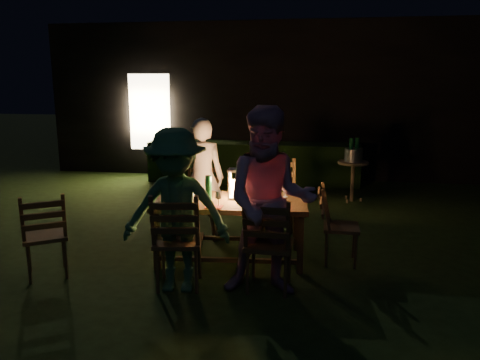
% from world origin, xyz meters
% --- Properties ---
extents(garden_envelope, '(40.00, 40.00, 3.20)m').
position_xyz_m(garden_envelope, '(-0.01, 6.15, 1.58)').
color(garden_envelope, black).
rests_on(garden_envelope, ground).
extents(dining_table, '(1.77, 0.99, 0.71)m').
position_xyz_m(dining_table, '(-0.19, -0.42, 0.64)').
color(dining_table, '#493018').
rests_on(dining_table, ground).
extents(chair_near_left, '(0.54, 0.56, 1.04)m').
position_xyz_m(chair_near_left, '(-0.57, -1.23, 0.31)').
color(chair_near_left, '#493018').
rests_on(chair_near_left, ground).
extents(chair_near_right, '(0.47, 0.50, 1.01)m').
position_xyz_m(chair_near_right, '(0.32, -1.15, 0.30)').
color(chair_near_right, '#493018').
rests_on(chair_near_right, ground).
extents(chair_far_left, '(0.47, 0.50, 0.97)m').
position_xyz_m(chair_far_left, '(-0.71, 0.30, 0.29)').
color(chair_far_left, '#493018').
rests_on(chair_far_left, ground).
extents(chair_far_right, '(0.54, 0.57, 1.06)m').
position_xyz_m(chair_far_right, '(0.29, 0.39, 0.32)').
color(chair_far_right, '#493018').
rests_on(chair_far_right, ground).
extents(chair_end, '(0.45, 0.41, 0.92)m').
position_xyz_m(chair_end, '(1.04, -0.31, 0.28)').
color(chair_end, '#493018').
rests_on(chair_end, ground).
extents(chair_spare, '(0.61, 0.62, 0.96)m').
position_xyz_m(chair_spare, '(-2.02, -1.21, 0.29)').
color(chair_spare, '#493018').
rests_on(chair_spare, ground).
extents(person_house_side, '(0.60, 0.42, 1.57)m').
position_xyz_m(person_house_side, '(-0.71, 0.35, 0.78)').
color(person_house_side, beige).
rests_on(person_house_side, ground).
extents(person_opp_right, '(0.94, 0.76, 1.82)m').
position_xyz_m(person_opp_right, '(0.33, -1.20, 0.91)').
color(person_opp_right, '#C386A0').
rests_on(person_opp_right, ground).
extents(person_opp_left, '(1.09, 0.69, 1.61)m').
position_xyz_m(person_opp_left, '(-0.57, -1.28, 0.80)').
color(person_opp_left, '#376E42').
rests_on(person_opp_left, ground).
extents(lantern, '(0.16, 0.16, 0.35)m').
position_xyz_m(lantern, '(-0.15, -0.37, 0.87)').
color(lantern, white).
rests_on(lantern, dining_table).
extents(plate_far_left, '(0.25, 0.25, 0.01)m').
position_xyz_m(plate_far_left, '(-0.76, -0.25, 0.72)').
color(plate_far_left, white).
rests_on(plate_far_left, dining_table).
extents(plate_near_left, '(0.25, 0.25, 0.01)m').
position_xyz_m(plate_near_left, '(-0.72, -0.69, 0.72)').
color(plate_near_left, white).
rests_on(plate_near_left, dining_table).
extents(plate_far_right, '(0.25, 0.25, 0.01)m').
position_xyz_m(plate_far_right, '(0.24, -0.17, 0.72)').
color(plate_far_right, white).
rests_on(plate_far_right, dining_table).
extents(plate_near_right, '(0.25, 0.25, 0.01)m').
position_xyz_m(plate_near_right, '(0.28, -0.60, 0.72)').
color(plate_near_right, white).
rests_on(plate_near_right, dining_table).
extents(wineglass_a, '(0.06, 0.06, 0.18)m').
position_xyz_m(wineglass_a, '(-0.51, -0.17, 0.80)').
color(wineglass_a, '#59070F').
rests_on(wineglass_a, dining_table).
extents(wineglass_b, '(0.06, 0.06, 0.18)m').
position_xyz_m(wineglass_b, '(-0.90, -0.61, 0.80)').
color(wineglass_b, '#59070F').
rests_on(wineglass_b, dining_table).
extents(wineglass_c, '(0.06, 0.06, 0.18)m').
position_xyz_m(wineglass_c, '(0.13, -0.68, 0.80)').
color(wineglass_c, '#59070F').
rests_on(wineglass_c, dining_table).
extents(wineglass_d, '(0.06, 0.06, 0.18)m').
position_xyz_m(wineglass_d, '(0.41, -0.19, 0.80)').
color(wineglass_d, '#59070F').
rests_on(wineglass_d, dining_table).
extents(wineglass_e, '(0.06, 0.06, 0.18)m').
position_xyz_m(wineglass_e, '(-0.26, -0.73, 0.80)').
color(wineglass_e, silver).
rests_on(wineglass_e, dining_table).
extents(bottle_table, '(0.07, 0.07, 0.28)m').
position_xyz_m(bottle_table, '(-0.44, -0.45, 0.85)').
color(bottle_table, '#0F471E').
rests_on(bottle_table, dining_table).
extents(napkin_left, '(0.18, 0.14, 0.01)m').
position_xyz_m(napkin_left, '(-0.31, -0.76, 0.71)').
color(napkin_left, red).
rests_on(napkin_left, dining_table).
extents(napkin_right, '(0.18, 0.14, 0.01)m').
position_xyz_m(napkin_right, '(0.38, -0.68, 0.71)').
color(napkin_right, red).
rests_on(napkin_right, dining_table).
extents(phone, '(0.14, 0.07, 0.01)m').
position_xyz_m(phone, '(-0.78, -0.78, 0.71)').
color(phone, black).
rests_on(phone, dining_table).
extents(side_table, '(0.51, 0.51, 0.69)m').
position_xyz_m(side_table, '(1.37, 2.49, 0.61)').
color(side_table, olive).
rests_on(side_table, ground).
extents(ice_bucket, '(0.30, 0.30, 0.22)m').
position_xyz_m(ice_bucket, '(1.37, 2.49, 0.80)').
color(ice_bucket, '#A5A8AD').
rests_on(ice_bucket, side_table).
extents(bottle_bucket_a, '(0.07, 0.07, 0.32)m').
position_xyz_m(bottle_bucket_a, '(1.32, 2.45, 0.85)').
color(bottle_bucket_a, '#0F471E').
rests_on(bottle_bucket_a, side_table).
extents(bottle_bucket_b, '(0.07, 0.07, 0.32)m').
position_xyz_m(bottle_bucket_b, '(1.42, 2.53, 0.85)').
color(bottle_bucket_b, '#0F471E').
rests_on(bottle_bucket_b, side_table).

